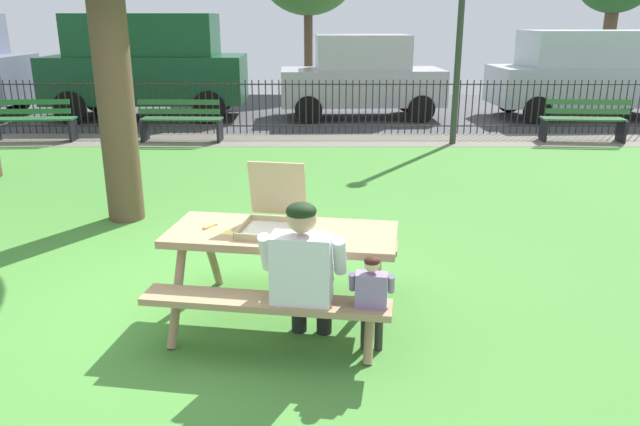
# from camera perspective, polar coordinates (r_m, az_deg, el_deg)

# --- Properties ---
(ground) EXTENTS (28.00, 11.99, 0.02)m
(ground) POSITION_cam_1_polar(r_m,az_deg,el_deg) (7.44, -8.27, -1.11)
(ground) COLOR #498938
(cobblestone_walkway) EXTENTS (28.00, 1.40, 0.01)m
(cobblestone_walkway) POSITION_cam_1_polar(r_m,az_deg,el_deg) (12.53, -4.93, 6.78)
(cobblestone_walkway) COLOR slate
(street_asphalt) EXTENTS (28.00, 6.95, 0.01)m
(street_asphalt) POSITION_cam_1_polar(r_m,az_deg,el_deg) (16.64, -3.74, 9.52)
(street_asphalt) COLOR #424247
(picnic_table_foreground) EXTENTS (2.00, 1.73, 0.79)m
(picnic_table_foreground) POSITION_cam_1_polar(r_m,az_deg,el_deg) (4.89, -3.51, -3.57)
(picnic_table_foreground) COLOR tan
(picnic_table_foreground) RESTS_ON ground
(pizza_box_open) EXTENTS (0.55, 0.61, 0.52)m
(pizza_box_open) POSITION_cam_1_polar(r_m,az_deg,el_deg) (4.86, -4.35, -0.04)
(pizza_box_open) COLOR tan
(pizza_box_open) RESTS_ON picnic_table_foreground
(pizza_slice_on_table) EXTENTS (0.28, 0.26, 0.02)m
(pizza_slice_on_table) POSITION_cam_1_polar(r_m,az_deg,el_deg) (4.91, -9.43, -1.49)
(pizza_slice_on_table) COLOR #F9DE69
(pizza_slice_on_table) RESTS_ON picnic_table_foreground
(adult_at_table) EXTENTS (0.63, 0.63, 1.19)m
(adult_at_table) POSITION_cam_1_polar(r_m,az_deg,el_deg) (4.37, -1.50, -5.40)
(adult_at_table) COLOR black
(adult_at_table) RESTS_ON ground
(child_at_table) EXTENTS (0.33, 0.33, 0.83)m
(child_at_table) POSITION_cam_1_polar(r_m,az_deg,el_deg) (4.35, 4.84, -7.75)
(child_at_table) COLOR #2B2B2B
(child_at_table) RESTS_ON ground
(iron_fence_streetside) EXTENTS (23.89, 0.03, 1.13)m
(iron_fence_streetside) POSITION_cam_1_polar(r_m,az_deg,el_deg) (13.13, -4.74, 9.85)
(iron_fence_streetside) COLOR #2D2823
(iron_fence_streetside) RESTS_ON ground
(park_bench_left) EXTENTS (1.63, 0.57, 0.85)m
(park_bench_left) POSITION_cam_1_polar(r_m,az_deg,el_deg) (13.54, -25.22, 7.80)
(park_bench_left) COLOR #296A33
(park_bench_left) RESTS_ON ground
(park_bench_center) EXTENTS (1.61, 0.52, 0.85)m
(park_bench_center) POSITION_cam_1_polar(r_m,az_deg,el_deg) (12.58, -12.81, 8.39)
(park_bench_center) COLOR #2F5E33
(park_bench_center) RESTS_ON ground
(park_bench_right) EXTENTS (1.63, 0.59, 0.85)m
(park_bench_right) POSITION_cam_1_polar(r_m,az_deg,el_deg) (13.35, 23.37, 7.91)
(park_bench_right) COLOR #316633
(park_bench_right) RESTS_ON ground
(lamp_post_walkway) EXTENTS (0.28, 0.28, 4.09)m
(lamp_post_walkway) POSITION_cam_1_polar(r_m,az_deg,el_deg) (12.18, 13.04, 17.92)
(lamp_post_walkway) COLOR #2D382D
(lamp_post_walkway) RESTS_ON ground
(parked_car_left) EXTENTS (4.74, 2.16, 2.46)m
(parked_car_left) POSITION_cam_1_polar(r_m,az_deg,el_deg) (15.79, -15.86, 13.25)
(parked_car_left) COLOR #15492B
(parked_car_left) RESTS_ON ground
(parked_car_center) EXTENTS (3.98, 1.99, 1.98)m
(parked_car_center) POSITION_cam_1_polar(r_m,az_deg,el_deg) (15.28, 3.92, 12.62)
(parked_car_center) COLOR #BDB6C1
(parked_car_center) RESTS_ON ground
(parked_car_right) EXTENTS (4.69, 2.14, 2.08)m
(parked_car_right) POSITION_cam_1_polar(r_m,az_deg,el_deg) (16.59, 23.80, 11.90)
(parked_car_right) COLOR #B1BCC3
(parked_car_right) RESTS_ON ground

